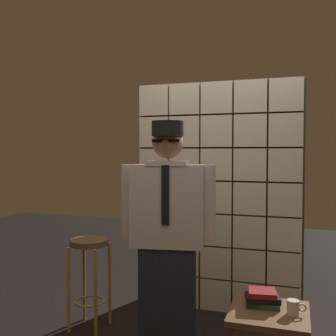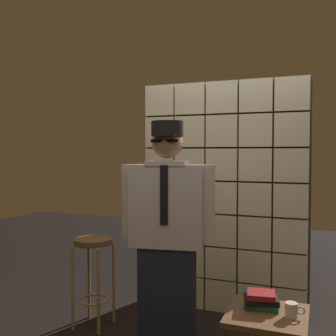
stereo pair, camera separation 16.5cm
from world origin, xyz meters
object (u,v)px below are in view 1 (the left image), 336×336
object	(u,v)px
standing_person	(168,236)
bar_stool	(89,262)
coffee_mug	(294,307)
book_stack	(263,298)
side_table	(269,320)

from	to	relation	value
standing_person	bar_stool	xyz separation A→B (m)	(-0.83, 0.29, -0.35)
coffee_mug	book_stack	bearing A→B (deg)	158.57
standing_person	book_stack	size ratio (longest dim) A/B	6.95
side_table	standing_person	bearing A→B (deg)	172.92
bar_stool	side_table	distance (m)	1.64
standing_person	coffee_mug	distance (m)	0.99
bar_stool	coffee_mug	xyz separation A→B (m)	(1.74, -0.40, -0.04)
coffee_mug	bar_stool	bearing A→B (deg)	167.19
standing_person	side_table	xyz separation A→B (m)	(0.75, -0.09, -0.50)
standing_person	coffee_mug	bearing A→B (deg)	-17.00
side_table	book_stack	bearing A→B (deg)	126.25
side_table	coffee_mug	world-z (taller)	coffee_mug
book_stack	standing_person	bearing A→B (deg)	177.87
standing_person	side_table	world-z (taller)	standing_person
bar_stool	coffee_mug	distance (m)	1.78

